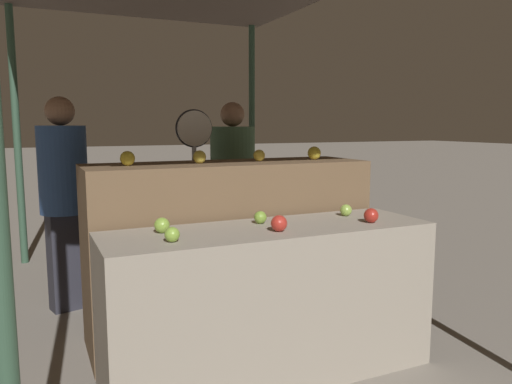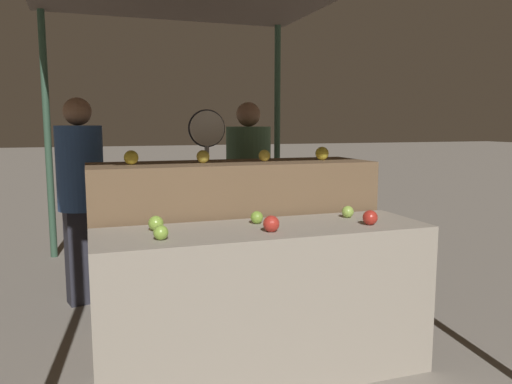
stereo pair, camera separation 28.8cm
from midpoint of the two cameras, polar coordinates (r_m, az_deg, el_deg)
The scene contains 16 objects.
ground_plane at distance 2.93m, azimuth 3.98°, elevation -20.10°, with size 60.00×60.00×0.00m, color gray.
display_counter_front at distance 2.76m, azimuth 4.06°, elevation -12.51°, with size 1.78×0.55×0.83m, color gray.
display_counter_back at distance 3.26m, azimuth -0.04°, elevation -6.55°, with size 1.78×0.55×1.13m, color brown.
apple_front_0 at distance 2.38m, azimuth -7.44°, elevation -4.65°, with size 0.07×0.07×0.07m, color #84AD3D.
apple_front_1 at distance 2.54m, azimuth 5.01°, elevation -3.67°, with size 0.08×0.08×0.08m, color #B72D23.
apple_front_2 at distance 2.81m, azimuth 15.81°, elevation -2.86°, with size 0.08×0.08×0.08m, color #AD281E.
apple_front_3 at distance 2.58m, azimuth -8.26°, elevation -3.60°, with size 0.08×0.08×0.08m, color #84AD3D.
apple_front_4 at distance 2.74m, azimuth 3.10°, elevation -2.95°, with size 0.07×0.07×0.07m, color #7AA338.
apple_front_5 at distance 2.99m, azimuth 13.18°, elevation -2.24°, with size 0.07×0.07×0.07m, color #8EB247.
apple_back_0 at distance 3.02m, azimuth -11.45°, elevation 3.88°, with size 0.09×0.09×0.09m, color gold.
apple_back_1 at distance 3.09m, azimuth -3.43°, elevation 4.06°, with size 0.08×0.08×0.08m, color gold.
apple_back_2 at distance 3.24m, azimuth 3.52°, elevation 4.18°, with size 0.08×0.08×0.08m, color yellow.
apple_back_3 at distance 3.40m, azimuth 9.98°, elevation 4.36°, with size 0.09×0.09×0.09m, color gold.
produce_scale at distance 3.85m, azimuth -3.46°, elevation 3.41°, with size 0.29×0.20×1.48m.
person_vendor_at_scale at distance 4.26m, azimuth 1.07°, elevation 1.23°, with size 0.41×0.41×1.55m.
person_customer_left at distance 3.93m, azimuth -17.44°, elevation 0.55°, with size 0.42×0.42×1.57m.
Camera 2 is at (-0.88, -2.44, 1.37)m, focal length 35.00 mm.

